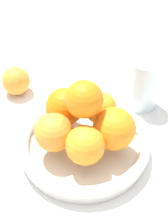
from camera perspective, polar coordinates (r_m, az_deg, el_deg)
ground_plane at (r=0.64m, az=-0.00°, el=-7.07°), size 4.00×4.00×0.00m
fruit_bowl at (r=0.63m, az=-0.00°, el=-5.80°), size 0.26×0.26×0.04m
orange_pile at (r=0.58m, az=-0.00°, el=-1.17°), size 0.18×0.19×0.13m
stray_orange at (r=0.78m, az=-12.34°, el=5.56°), size 0.07×0.07×0.07m
drinking_glass at (r=0.73m, az=10.97°, el=4.97°), size 0.07×0.07×0.12m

